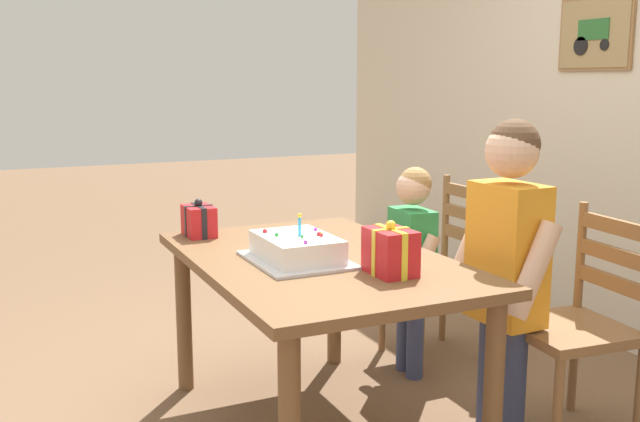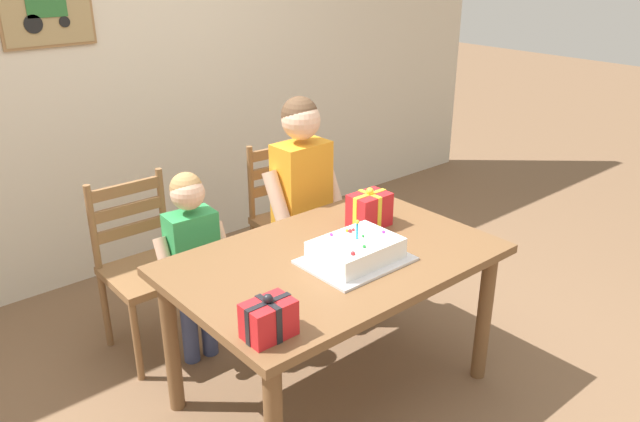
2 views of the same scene
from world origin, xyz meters
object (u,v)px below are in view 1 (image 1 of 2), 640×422
at_px(gift_box_beside_cake, 199,221).
at_px(gift_box_red_large, 390,252).
at_px(chair_left, 441,269).
at_px(chair_right, 579,325).
at_px(dining_table, 317,280).
at_px(child_younger, 412,251).
at_px(child_older, 507,248).
at_px(birthday_cake, 297,249).

bearing_deg(gift_box_beside_cake, gift_box_red_large, 25.56).
relative_size(chair_left, chair_right, 1.00).
distance_m(dining_table, child_younger, 0.74).
relative_size(dining_table, gift_box_red_large, 7.08).
height_order(chair_left, chair_right, same).
bearing_deg(child_older, birthday_cake, -112.57).
height_order(dining_table, gift_box_red_large, gift_box_red_large).
relative_size(gift_box_red_large, child_younger, 0.20).
height_order(gift_box_beside_cake, child_younger, child_younger).
bearing_deg(dining_table, gift_box_red_large, 20.74).
relative_size(dining_table, child_older, 1.11).
bearing_deg(child_younger, chair_right, 17.83).
bearing_deg(dining_table, gift_box_beside_cake, -151.78).
bearing_deg(child_younger, dining_table, -62.33).
bearing_deg(dining_table, child_older, 62.04).
height_order(chair_right, child_younger, child_younger).
bearing_deg(chair_left, birthday_cake, -63.56).
relative_size(birthday_cake, child_younger, 0.43).
relative_size(gift_box_beside_cake, child_younger, 0.18).
bearing_deg(chair_right, birthday_cake, -113.64).
bearing_deg(chair_right, dining_table, -117.57).
bearing_deg(child_older, child_younger, 179.95).
relative_size(dining_table, birthday_cake, 3.22).
distance_m(gift_box_beside_cake, chair_right, 1.66).
bearing_deg(child_older, chair_right, 63.40).
bearing_deg(child_younger, gift_box_red_large, -37.39).
relative_size(dining_table, chair_left, 1.54).
xyz_separation_m(dining_table, chair_right, (0.48, 0.92, -0.17)).
relative_size(gift_box_red_large, chair_right, 0.22).
xyz_separation_m(dining_table, child_older, (0.35, 0.65, 0.14)).
height_order(chair_left, child_younger, child_younger).
height_order(gift_box_beside_cake, chair_left, chair_left).
xyz_separation_m(child_older, child_younger, (-0.69, 0.00, -0.16)).
xyz_separation_m(gift_box_red_large, chair_right, (0.14, 0.79, -0.35)).
bearing_deg(gift_box_red_large, birthday_cake, -143.16).
bearing_deg(chair_left, child_older, -17.89).
bearing_deg(gift_box_beside_cake, birthday_cake, 18.89).
distance_m(birthday_cake, child_younger, 0.86).
height_order(gift_box_red_large, gift_box_beside_cake, gift_box_red_large).
distance_m(dining_table, gift_box_red_large, 0.41).
height_order(dining_table, gift_box_beside_cake, gift_box_beside_cake).
xyz_separation_m(chair_right, child_younger, (-0.82, -0.26, 0.15)).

